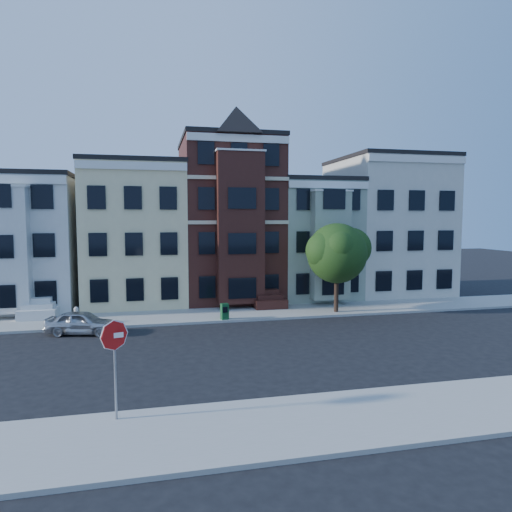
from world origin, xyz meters
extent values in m
plane|color=black|center=(0.00, 0.00, 0.00)|extent=(120.00, 120.00, 0.00)
cube|color=#9E9B93|center=(0.00, 8.00, 0.07)|extent=(60.00, 4.00, 0.15)
cube|color=#9E9B93|center=(0.00, -8.00, 0.07)|extent=(60.00, 4.00, 0.15)
cube|color=silver|center=(-15.00, 14.50, 4.50)|extent=(8.00, 9.00, 9.00)
cube|color=beige|center=(-7.00, 14.50, 5.00)|extent=(7.00, 9.00, 10.00)
cube|color=#3A1812|center=(0.00, 14.50, 6.00)|extent=(7.00, 9.00, 12.00)
cube|color=gray|center=(6.50, 14.50, 4.50)|extent=(6.00, 9.00, 9.00)
cube|color=beige|center=(13.50, 14.50, 5.50)|extent=(8.00, 9.00, 11.00)
imported|color=#AAADB3|center=(-9.65, 5.09, 0.64)|extent=(4.03, 2.41, 1.29)
cube|color=#165127|center=(-1.63, 6.32, 0.63)|extent=(0.50, 0.46, 0.96)
cylinder|color=silver|center=(-10.25, 7.22, 0.54)|extent=(0.36, 0.36, 0.78)
camera|label=1|loc=(-5.88, -20.73, 6.33)|focal=32.00mm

